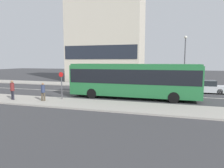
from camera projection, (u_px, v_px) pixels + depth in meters
The scene contains 11 objects.
ground_plane at pixel (77, 91), 23.44m from camera, with size 120.00×120.00×0.00m, color #3A3A3D.
sidewalk_near at pixel (44, 101), 17.49m from camera, with size 44.00×3.50×0.13m.
sidewalk_far at pixel (96, 85), 29.37m from camera, with size 44.00×3.50×0.13m.
lane_centerline at pixel (77, 91), 23.44m from camera, with size 41.80×0.16×0.01m.
apartment_block_left_tower at pixel (106, 29), 34.59m from camera, with size 12.86×6.34×18.07m.
city_bus at pixel (133, 79), 18.96m from camera, with size 12.14×2.61×3.29m.
parked_car_0 at pixel (204, 87), 22.41m from camera, with size 4.54×1.78×1.42m.
pedestrian_near_stop at pixel (12, 89), 17.72m from camera, with size 0.34×0.34×1.74m.
pedestrian_down_pavement at pixel (43, 91), 17.20m from camera, with size 0.34×0.34×1.59m.
bus_stop_sign at pixel (62, 83), 17.94m from camera, with size 0.44×0.12×2.51m.
street_lamp at pixel (185, 56), 24.84m from camera, with size 0.36×0.36×6.53m.
Camera 1 is at (10.69, -20.98, 3.58)m, focal length 32.00 mm.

